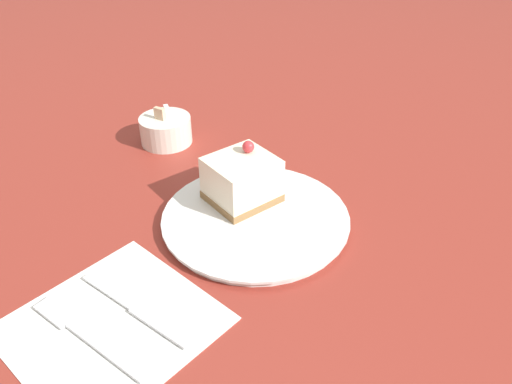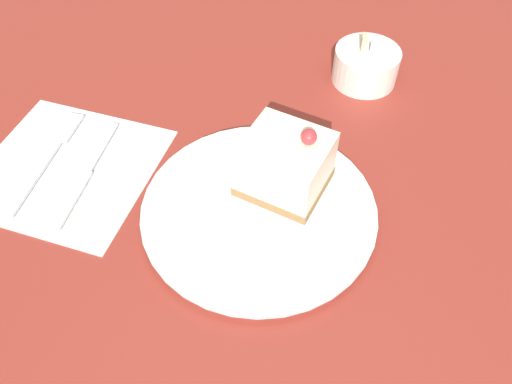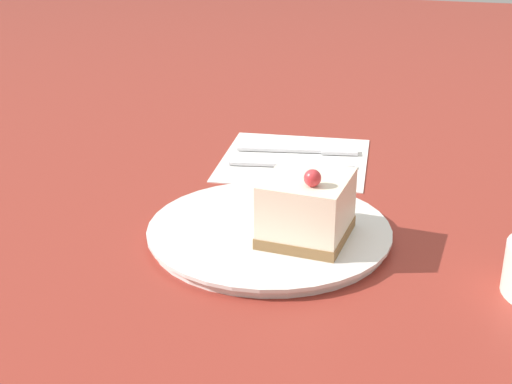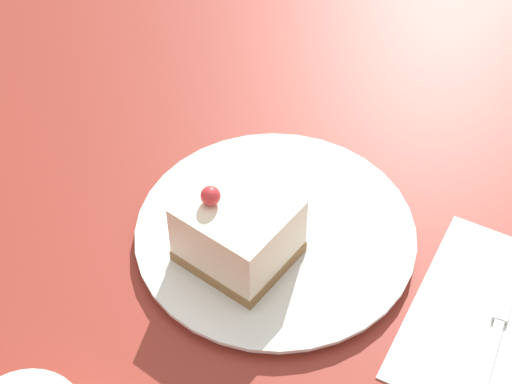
% 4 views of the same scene
% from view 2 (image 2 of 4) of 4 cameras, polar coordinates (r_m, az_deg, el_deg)
% --- Properties ---
extents(ground_plane, '(4.00, 4.00, 0.00)m').
position_cam_2_polar(ground_plane, '(0.59, 4.10, -2.49)').
color(ground_plane, maroon).
extents(plate, '(0.27, 0.27, 0.01)m').
position_cam_2_polar(plate, '(0.58, 0.34, -2.13)').
color(plate, silver).
rests_on(plate, ground_plane).
extents(cake_slice, '(0.10, 0.09, 0.09)m').
position_cam_2_polar(cake_slice, '(0.57, 3.33, 3.18)').
color(cake_slice, olive).
rests_on(cake_slice, plate).
extents(napkin, '(0.23, 0.23, 0.00)m').
position_cam_2_polar(napkin, '(0.67, -20.76, 2.59)').
color(napkin, white).
rests_on(napkin, ground_plane).
extents(fork, '(0.05, 0.18, 0.00)m').
position_cam_2_polar(fork, '(0.69, -22.29, 4.30)').
color(fork, silver).
rests_on(fork, napkin).
extents(knife, '(0.04, 0.18, 0.00)m').
position_cam_2_polar(knife, '(0.64, -19.31, 1.14)').
color(knife, silver).
rests_on(knife, napkin).
extents(sugar_bowl, '(0.09, 0.09, 0.07)m').
position_cam_2_polar(sugar_bowl, '(0.76, 12.43, 13.95)').
color(sugar_bowl, silver).
rests_on(sugar_bowl, ground_plane).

